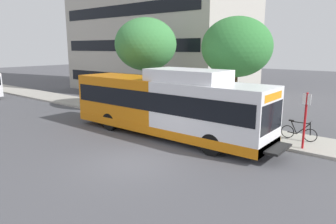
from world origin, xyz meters
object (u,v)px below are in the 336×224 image
(street_tree_near_stop, at_px, (237,47))
(street_tree_mid_block, at_px, (146,44))
(transit_bus, at_px, (166,105))
(bus_stop_sign_pole, at_px, (305,116))
(bicycle_parked, at_px, (299,132))

(street_tree_near_stop, bearing_deg, street_tree_mid_block, 89.11)
(transit_bus, height_order, bus_stop_sign_pole, transit_bus)
(bus_stop_sign_pole, distance_m, street_tree_mid_block, 12.47)
(street_tree_near_stop, distance_m, street_tree_mid_block, 7.24)
(bicycle_parked, bearing_deg, bus_stop_sign_pole, -156.36)
(bus_stop_sign_pole, distance_m, bicycle_parked, 1.76)
(street_tree_mid_block, bearing_deg, street_tree_near_stop, -90.89)
(transit_bus, distance_m, bus_stop_sign_pole, 6.81)
(street_tree_near_stop, bearing_deg, bicycle_parked, -101.74)
(transit_bus, bearing_deg, street_tree_near_stop, -25.11)
(bus_stop_sign_pole, height_order, street_tree_near_stop, street_tree_near_stop)
(bus_stop_sign_pole, distance_m, street_tree_near_stop, 5.91)
(bicycle_parked, relative_size, street_tree_near_stop, 0.28)
(bicycle_parked, bearing_deg, street_tree_near_stop, 78.26)
(bicycle_parked, bearing_deg, transit_bus, 118.65)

